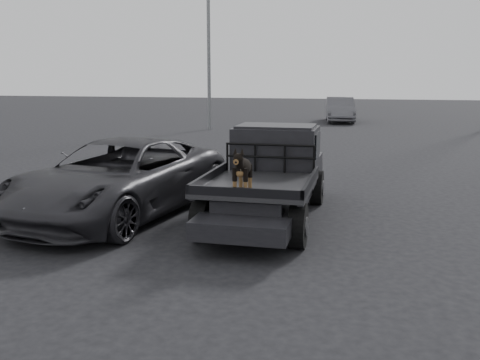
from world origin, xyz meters
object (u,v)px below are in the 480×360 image
(flatbed_ute, at_px, (268,196))
(dog, at_px, (243,171))
(distant_car_a, at_px, (340,110))
(parked_suv, at_px, (119,178))

(flatbed_ute, bearing_deg, dog, -92.57)
(flatbed_ute, height_order, dog, dog)
(dog, relative_size, distant_car_a, 0.16)
(dog, bearing_deg, flatbed_ute, 87.43)
(dog, distance_m, distant_car_a, 25.37)
(dog, relative_size, parked_suv, 0.13)
(flatbed_ute, distance_m, distant_car_a, 23.54)
(flatbed_ute, distance_m, dog, 2.01)
(dog, xyz_separation_m, distant_car_a, (0.23, 25.37, -0.53))
(parked_suv, relative_size, distant_car_a, 1.21)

